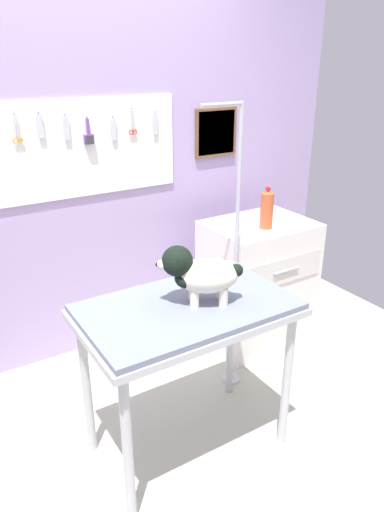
{
  "coord_description": "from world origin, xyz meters",
  "views": [
    {
      "loc": [
        -0.85,
        -1.52,
        1.87
      ],
      "look_at": [
        0.21,
        0.2,
        1.02
      ],
      "focal_mm": 33.44,
      "sensor_mm": 36.0,
      "label": 1
    }
  ],
  "objects_px": {
    "grooming_arm": "(234,266)",
    "cabinet_right": "(257,282)",
    "soda_bottle": "(267,209)",
    "dog": "(199,273)",
    "grooming_table": "(187,322)"
  },
  "relations": [
    {
      "from": "grooming_arm",
      "to": "cabinet_right",
      "type": "bearing_deg",
      "value": 35.87
    },
    {
      "from": "grooming_arm",
      "to": "soda_bottle",
      "type": "height_order",
      "value": "grooming_arm"
    },
    {
      "from": "grooming_arm",
      "to": "dog",
      "type": "height_order",
      "value": "grooming_arm"
    },
    {
      "from": "grooming_table",
      "to": "cabinet_right",
      "type": "distance_m",
      "value": 1.18
    },
    {
      "from": "grooming_table",
      "to": "dog",
      "type": "distance_m",
      "value": 0.25
    },
    {
      "from": "cabinet_right",
      "to": "dog",
      "type": "bearing_deg",
      "value": -143.92
    },
    {
      "from": "dog",
      "to": "soda_bottle",
      "type": "relative_size",
      "value": 1.41
    },
    {
      "from": "dog",
      "to": "soda_bottle",
      "type": "xyz_separation_m",
      "value": [
        0.86,
        0.56,
        0.0
      ]
    },
    {
      "from": "grooming_arm",
      "to": "dog",
      "type": "bearing_deg",
      "value": -143.72
    },
    {
      "from": "dog",
      "to": "cabinet_right",
      "type": "distance_m",
      "value": 1.24
    },
    {
      "from": "grooming_arm",
      "to": "cabinet_right",
      "type": "height_order",
      "value": "grooming_arm"
    },
    {
      "from": "cabinet_right",
      "to": "soda_bottle",
      "type": "bearing_deg",
      "value": -110.53
    },
    {
      "from": "grooming_arm",
      "to": "grooming_table",
      "type": "bearing_deg",
      "value": -147.78
    },
    {
      "from": "grooming_arm",
      "to": "cabinet_right",
      "type": "distance_m",
      "value": 0.65
    },
    {
      "from": "grooming_table",
      "to": "cabinet_right",
      "type": "bearing_deg",
      "value": 33.98
    }
  ]
}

